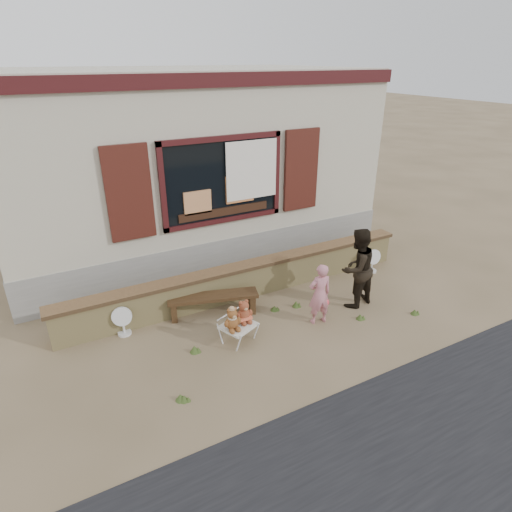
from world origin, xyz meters
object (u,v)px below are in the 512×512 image
bench (213,300)px  teddy_bear_left (232,318)px  teddy_bear_right (244,311)px  adult (357,268)px  child (320,294)px  folding_chair (238,326)px

bench → teddy_bear_left: (-0.08, -0.97, 0.21)m
teddy_bear_left → teddy_bear_right: bearing=-0.0°
bench → adult: 2.65m
teddy_bear_left → child: child is taller
folding_chair → adult: (2.41, 0.02, 0.47)m
folding_chair → teddy_bear_right: (0.13, 0.05, 0.23)m
teddy_bear_right → child: child is taller
folding_chair → child: (1.47, -0.15, 0.27)m
teddy_bear_left → folding_chair: bearing=-0.0°
bench → folding_chair: 0.92m
bench → folding_chair: bearing=-70.1°
child → adult: size_ratio=0.74×
folding_chair → teddy_bear_right: size_ratio=1.62×
teddy_bear_right → adult: 2.29m
child → teddy_bear_right: bearing=-0.1°
bench → teddy_bear_right: size_ratio=4.07×
child → adult: bearing=-160.7°
teddy_bear_right → adult: size_ratio=0.26×
child → teddy_bear_left: bearing=5.1°
bench → adult: size_ratio=1.07×
bench → child: bearing=-18.3°
teddy_bear_left → child: (1.60, -0.10, 0.05)m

